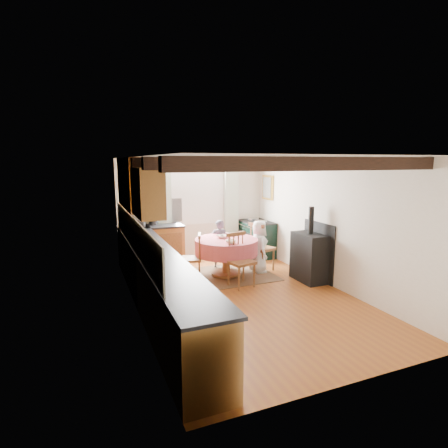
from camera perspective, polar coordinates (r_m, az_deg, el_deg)
name	(u,v)px	position (r m, az deg, el deg)	size (l,w,h in m)	color
floor	(241,295)	(6.42, 2.74, -11.33)	(3.60, 5.50, 0.00)	#944F1A
ceiling	(242,157)	(5.98, 2.93, 10.61)	(3.60, 5.50, 0.00)	white
wall_back	(194,209)	(8.63, -4.88, 2.42)	(3.60, 0.00, 2.40)	silver
wall_front	(357,276)	(3.85, 20.50, -7.83)	(3.60, 0.00, 2.40)	silver
wall_left	(134,237)	(5.59, -14.17, -2.03)	(0.00, 5.50, 2.40)	silver
wall_right	(328,222)	(7.03, 16.27, 0.31)	(0.00, 5.50, 2.40)	silver
beam_a	(316,164)	(4.25, 14.54, 9.33)	(3.60, 0.16, 0.16)	black
beam_b	(272,163)	(5.09, 7.75, 9.62)	(3.60, 0.16, 0.16)	black
beam_c	(242,163)	(5.98, 2.93, 9.75)	(3.60, 0.16, 0.16)	black
beam_d	(220,163)	(6.90, -0.63, 9.80)	(3.60, 0.16, 0.16)	black
beam_e	(203,163)	(7.84, -3.35, 9.81)	(3.60, 0.16, 0.16)	black
splash_left	(133,233)	(5.88, -14.39, -1.45)	(0.02, 4.50, 0.55)	beige
splash_back	(152,211)	(8.37, -11.39, 2.02)	(1.40, 0.02, 0.55)	beige
base_cabinet_left	(156,282)	(5.84, -10.89, -9.14)	(0.60, 5.30, 0.88)	#985E24
base_cabinet_back	(154,246)	(8.23, -11.19, -3.49)	(1.30, 0.60, 0.88)	#985E24
worktop_left	(156,254)	(5.71, -10.85, -4.75)	(0.64, 5.30, 0.04)	black
worktop_back	(153,226)	(8.12, -11.27, -0.37)	(1.30, 0.64, 0.04)	black
wall_cabinet_glass	(133,183)	(6.69, -14.46, 6.39)	(0.34, 1.80, 0.90)	#985E24
wall_cabinet_solid	(147,192)	(5.22, -12.18, 4.99)	(0.34, 0.90, 0.70)	#985E24
window_frame	(198,192)	(8.60, -4.25, 5.08)	(1.34, 0.03, 1.54)	white
window_pane	(198,192)	(8.61, -4.26, 5.09)	(1.20, 0.01, 1.40)	white
curtain_left	(164,215)	(8.36, -9.58, 1.37)	(0.35, 0.10, 2.10)	silver
curtain_right	(231,212)	(8.88, 1.19, 2.01)	(0.35, 0.10, 2.10)	silver
curtain_rod	(198,167)	(8.49, -4.13, 9.08)	(0.03, 0.03, 2.00)	black
wall_picture	(268,187)	(8.86, 7.01, 5.83)	(0.04, 0.50, 0.60)	gold
wall_plate	(234,187)	(8.92, 1.62, 5.93)	(0.30, 0.30, 0.02)	silver
rug	(226,275)	(7.45, 0.37, -8.21)	(1.90, 1.48, 0.01)	brown
dining_table	(226,257)	(7.34, 0.37, -5.38)	(1.29, 1.29, 0.78)	#CF504D
chair_near	(241,260)	(6.69, 2.82, -5.82)	(0.44, 0.46, 1.02)	brown
chair_left	(191,257)	(7.09, -5.24, -5.30)	(0.40, 0.42, 0.94)	brown
chair_right	(262,246)	(7.72, 6.11, -3.59)	(0.45, 0.47, 1.05)	brown
aga_range	(256,238)	(8.88, 5.21, -2.29)	(0.63, 0.97, 0.90)	black
cast_iron_stove	(310,244)	(7.16, 13.62, -3.17)	(0.44, 0.74, 1.48)	black
child_far	(219,244)	(7.87, -0.75, -3.18)	(0.39, 0.26, 1.08)	#4C4B5B
child_right	(259,247)	(7.56, 5.63, -3.64)	(0.55, 0.36, 1.12)	white
bowl_a	(222,236)	(7.35, -0.33, -2.01)	(0.23, 0.23, 0.06)	silver
bowl_b	(231,242)	(6.85, 1.11, -2.87)	(0.21, 0.21, 0.06)	silver
cup	(222,236)	(7.30, -0.35, -1.99)	(0.09, 0.09, 0.08)	silver
canister_tall	(142,221)	(8.01, -13.04, 0.50)	(0.15, 0.15, 0.26)	#262628
canister_wide	(153,220)	(8.21, -11.25, 0.66)	(0.20, 0.20, 0.22)	#262628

